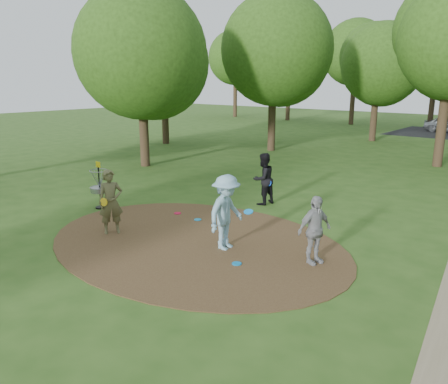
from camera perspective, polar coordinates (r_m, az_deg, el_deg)
The scene contains 11 objects.
ground at distance 11.40m, azimuth -3.89°, elevation -6.52°, with size 100.00×100.00×0.00m, color #2D5119.
dirt_clearing at distance 11.39m, azimuth -3.89°, elevation -6.48°, with size 8.40×8.40×0.02m, color #47301C.
player_observer_with_disc at distance 12.12m, azimuth -14.57°, elevation -1.28°, with size 0.70×0.77×1.77m.
player_throwing_with_disc at distance 10.63m, azimuth 0.30°, elevation -2.69°, with size 1.21×1.26×1.88m.
player_walking_with_disc at distance 14.61m, azimuth 5.14°, elevation 1.71°, with size 0.79×0.95×1.74m.
player_waiting_with_disc at distance 10.04m, azimuth 11.73°, elevation -4.91°, with size 0.67×1.01×1.59m.
disc_ground_cyan at distance 13.07m, azimuth -3.45°, elevation -3.61°, with size 0.22×0.22×0.02m, color #198CC8.
disc_ground_blue at distance 10.03m, azimuth 1.67°, elevation -9.32°, with size 0.22×0.22×0.02m, color #0B7CC5.
disc_ground_red at distance 13.73m, azimuth -6.09°, elevation -2.77°, with size 0.22×0.22×0.02m, color red.
disc_golf_basket at distance 14.66m, azimuth -15.97°, elevation 1.27°, with size 0.63×0.63×1.54m.
tree_ring at distance 19.03m, azimuth 20.18°, elevation 16.83°, with size 36.91×45.04×8.87m.
Camera 1 is at (7.39, -7.67, 4.06)m, focal length 35.00 mm.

